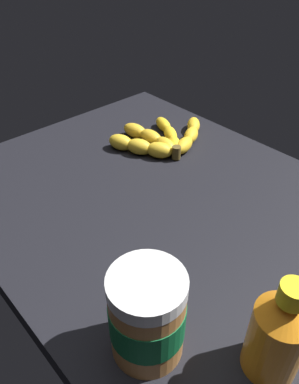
% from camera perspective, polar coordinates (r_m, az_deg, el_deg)
% --- Properties ---
extents(ground_plane, '(0.91, 0.66, 0.04)m').
position_cam_1_polar(ground_plane, '(0.73, 3.74, -3.70)').
color(ground_plane, black).
extents(banana_bunch, '(0.19, 0.26, 0.04)m').
position_cam_1_polar(banana_bunch, '(0.90, 1.73, 8.11)').
color(banana_bunch, yellow).
rests_on(banana_bunch, ground_plane).
extents(peanut_butter_jar, '(0.09, 0.09, 0.13)m').
position_cam_1_polar(peanut_butter_jar, '(0.48, -0.36, -18.36)').
color(peanut_butter_jar, '#B27238').
rests_on(peanut_butter_jar, ground_plane).
extents(honey_bottle, '(0.07, 0.07, 0.15)m').
position_cam_1_polar(honey_bottle, '(0.49, 19.03, -19.74)').
color(honey_bottle, orange).
rests_on(honey_bottle, ground_plane).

